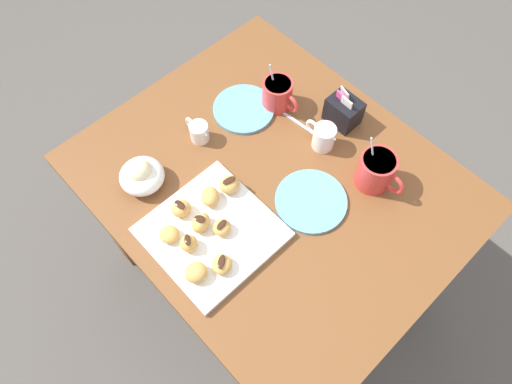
{
  "coord_description": "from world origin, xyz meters",
  "views": [
    {
      "loc": [
        0.42,
        -0.46,
        1.78
      ],
      "look_at": [
        0.0,
        -0.07,
        0.74
      ],
      "focal_mm": 32.8,
      "sensor_mm": 36.0,
      "label": 1
    }
  ],
  "objects_px": {
    "ice_cream_bowl": "(141,175)",
    "chocolate_sauce_pitcher": "(199,131)",
    "sugar_caddy": "(343,111)",
    "beignet_1": "(210,196)",
    "saucer_sky_left": "(311,201)",
    "beignet_0": "(190,245)",
    "beignet_7": "(169,234)",
    "cream_pitcher_white": "(323,136)",
    "beignet_8": "(230,185)",
    "saucer_sky_right": "(244,109)",
    "coffee_mug_red_right": "(376,170)",
    "beignet_4": "(201,223)",
    "beignet_3": "(181,208)",
    "beignet_5": "(222,264)",
    "beignet_6": "(222,228)",
    "beignet_2": "(196,272)",
    "pastry_plate_square": "(212,233)",
    "dining_table": "(272,204)",
    "coffee_mug_red_left": "(278,93)"
  },
  "relations": [
    {
      "from": "pastry_plate_square",
      "to": "beignet_4",
      "type": "xyz_separation_m",
      "value": [
        -0.03,
        -0.01,
        0.03
      ]
    },
    {
      "from": "beignet_3",
      "to": "beignet_8",
      "type": "distance_m",
      "value": 0.14
    },
    {
      "from": "dining_table",
      "to": "saucer_sky_left",
      "type": "xyz_separation_m",
      "value": [
        0.11,
        0.02,
        0.14
      ]
    },
    {
      "from": "cream_pitcher_white",
      "to": "beignet_5",
      "type": "relative_size",
      "value": 2.07
    },
    {
      "from": "saucer_sky_right",
      "to": "beignet_7",
      "type": "xyz_separation_m",
      "value": [
        0.17,
        -0.4,
        0.03
      ]
    },
    {
      "from": "sugar_caddy",
      "to": "saucer_sky_right",
      "type": "relative_size",
      "value": 0.6
    },
    {
      "from": "beignet_5",
      "to": "beignet_8",
      "type": "height_order",
      "value": "beignet_8"
    },
    {
      "from": "coffee_mug_red_right",
      "to": "beignet_4",
      "type": "relative_size",
      "value": 2.83
    },
    {
      "from": "saucer_sky_right",
      "to": "pastry_plate_square",
      "type": "bearing_deg",
      "value": -54.09
    },
    {
      "from": "beignet_0",
      "to": "beignet_7",
      "type": "distance_m",
      "value": 0.06
    },
    {
      "from": "chocolate_sauce_pitcher",
      "to": "beignet_4",
      "type": "relative_size",
      "value": 1.71
    },
    {
      "from": "cream_pitcher_white",
      "to": "beignet_3",
      "type": "height_order",
      "value": "cream_pitcher_white"
    },
    {
      "from": "beignet_0",
      "to": "coffee_mug_red_left",
      "type": "bearing_deg",
      "value": 110.92
    },
    {
      "from": "sugar_caddy",
      "to": "beignet_8",
      "type": "relative_size",
      "value": 2.03
    },
    {
      "from": "beignet_2",
      "to": "beignet_4",
      "type": "relative_size",
      "value": 1.0
    },
    {
      "from": "saucer_sky_left",
      "to": "beignet_2",
      "type": "xyz_separation_m",
      "value": [
        -0.05,
        -0.34,
        0.03
      ]
    },
    {
      "from": "dining_table",
      "to": "coffee_mug_red_left",
      "type": "xyz_separation_m",
      "value": [
        -0.17,
        0.19,
        0.18
      ]
    },
    {
      "from": "dining_table",
      "to": "pastry_plate_square",
      "type": "relative_size",
      "value": 3.34
    },
    {
      "from": "cream_pitcher_white",
      "to": "ice_cream_bowl",
      "type": "xyz_separation_m",
      "value": [
        -0.24,
        -0.43,
        -0.0
      ]
    },
    {
      "from": "beignet_8",
      "to": "beignet_5",
      "type": "bearing_deg",
      "value": -46.61
    },
    {
      "from": "saucer_sky_left",
      "to": "beignet_0",
      "type": "relative_size",
      "value": 4.38
    },
    {
      "from": "cream_pitcher_white",
      "to": "beignet_1",
      "type": "height_order",
      "value": "cream_pitcher_white"
    },
    {
      "from": "ice_cream_bowl",
      "to": "beignet_3",
      "type": "relative_size",
      "value": 2.35
    },
    {
      "from": "sugar_caddy",
      "to": "coffee_mug_red_right",
      "type": "bearing_deg",
      "value": -25.79
    },
    {
      "from": "saucer_sky_right",
      "to": "cream_pitcher_white",
      "type": "bearing_deg",
      "value": 17.59
    },
    {
      "from": "beignet_5",
      "to": "beignet_6",
      "type": "relative_size",
      "value": 1.11
    },
    {
      "from": "beignet_0",
      "to": "beignet_3",
      "type": "bearing_deg",
      "value": 153.23
    },
    {
      "from": "coffee_mug_red_right",
      "to": "beignet_3",
      "type": "height_order",
      "value": "coffee_mug_red_right"
    },
    {
      "from": "ice_cream_bowl",
      "to": "beignet_7",
      "type": "xyz_separation_m",
      "value": [
        0.18,
        -0.05,
        -0.01
      ]
    },
    {
      "from": "saucer_sky_right",
      "to": "dining_table",
      "type": "bearing_deg",
      "value": -24.18
    },
    {
      "from": "beignet_7",
      "to": "ice_cream_bowl",
      "type": "bearing_deg",
      "value": 164.08
    },
    {
      "from": "ice_cream_bowl",
      "to": "chocolate_sauce_pitcher",
      "type": "height_order",
      "value": "ice_cream_bowl"
    },
    {
      "from": "chocolate_sauce_pitcher",
      "to": "coffee_mug_red_left",
      "type": "bearing_deg",
      "value": 75.27
    },
    {
      "from": "dining_table",
      "to": "saucer_sky_left",
      "type": "height_order",
      "value": "saucer_sky_left"
    },
    {
      "from": "coffee_mug_red_right",
      "to": "sugar_caddy",
      "type": "height_order",
      "value": "coffee_mug_red_right"
    },
    {
      "from": "beignet_7",
      "to": "cream_pitcher_white",
      "type": "bearing_deg",
      "value": 82.62
    },
    {
      "from": "beignet_5",
      "to": "beignet_7",
      "type": "relative_size",
      "value": 1.07
    },
    {
      "from": "sugar_caddy",
      "to": "beignet_1",
      "type": "distance_m",
      "value": 0.44
    },
    {
      "from": "beignet_3",
      "to": "beignet_7",
      "type": "distance_m",
      "value": 0.07
    },
    {
      "from": "chocolate_sauce_pitcher",
      "to": "coffee_mug_red_right",
      "type": "bearing_deg",
      "value": 29.89
    },
    {
      "from": "saucer_sky_left",
      "to": "saucer_sky_right",
      "type": "relative_size",
      "value": 1.05
    },
    {
      "from": "sugar_caddy",
      "to": "saucer_sky_right",
      "type": "distance_m",
      "value": 0.28
    },
    {
      "from": "coffee_mug_red_right",
      "to": "saucer_sky_right",
      "type": "distance_m",
      "value": 0.42
    },
    {
      "from": "pastry_plate_square",
      "to": "sugar_caddy",
      "type": "relative_size",
      "value": 2.72
    },
    {
      "from": "saucer_sky_right",
      "to": "beignet_6",
      "type": "height_order",
      "value": "beignet_6"
    },
    {
      "from": "beignet_7",
      "to": "pastry_plate_square",
      "type": "bearing_deg",
      "value": 55.29
    },
    {
      "from": "dining_table",
      "to": "chocolate_sauce_pitcher",
      "type": "relative_size",
      "value": 10.48
    },
    {
      "from": "chocolate_sauce_pitcher",
      "to": "beignet_8",
      "type": "xyz_separation_m",
      "value": [
        0.18,
        -0.05,
        0.0
      ]
    },
    {
      "from": "beignet_3",
      "to": "beignet_8",
      "type": "relative_size",
      "value": 0.95
    },
    {
      "from": "beignet_0",
      "to": "beignet_7",
      "type": "bearing_deg",
      "value": -162.23
    }
  ]
}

